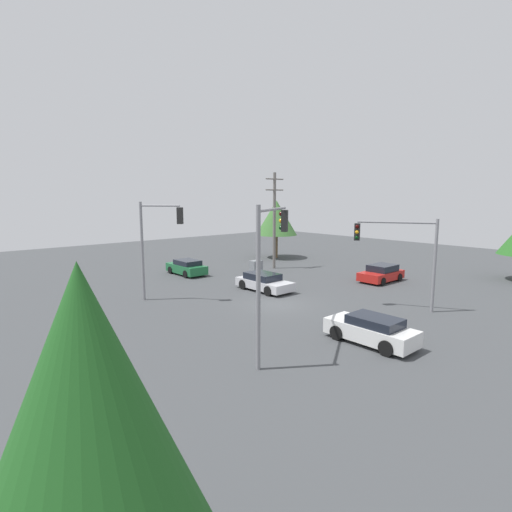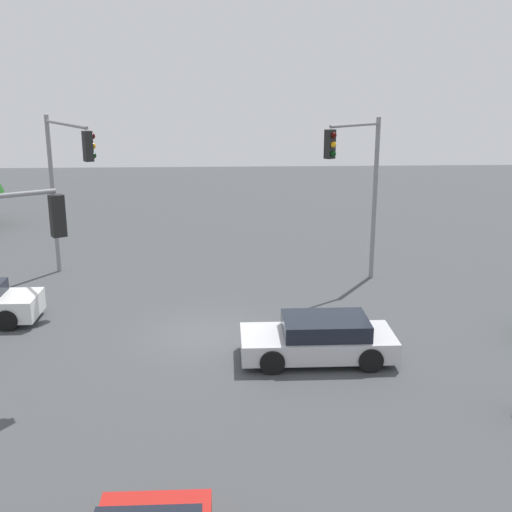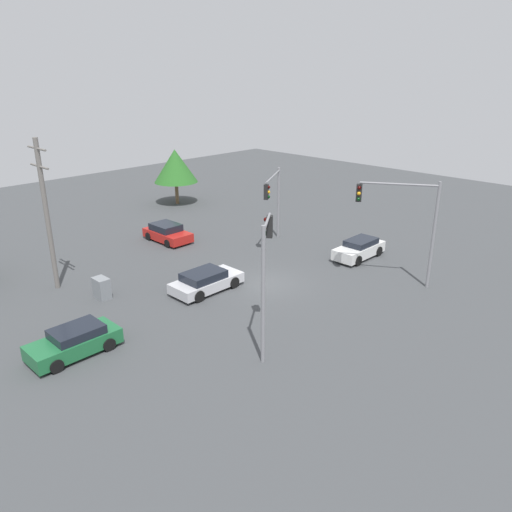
{
  "view_description": "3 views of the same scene",
  "coord_description": "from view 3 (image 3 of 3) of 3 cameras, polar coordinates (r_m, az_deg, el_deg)",
  "views": [
    {
      "loc": [
        -17.39,
        -17.77,
        6.86
      ],
      "look_at": [
        -0.93,
        0.92,
        3.11
      ],
      "focal_mm": 28.0,
      "sensor_mm": 36.0,
      "label": 1
    },
    {
      "loc": [
        19.19,
        0.65,
        8.0
      ],
      "look_at": [
        -1.1,
        1.61,
        2.31
      ],
      "focal_mm": 45.0,
      "sensor_mm": 36.0,
      "label": 2
    },
    {
      "loc": [
        -19.37,
        20.9,
        12.53
      ],
      "look_at": [
        0.2,
        0.81,
        2.01
      ],
      "focal_mm": 35.0,
      "sensor_mm": 36.0,
      "label": 3
    }
  ],
  "objects": [
    {
      "name": "sedan_green",
      "position": [
        25.02,
        -20.03,
        -9.17
      ],
      "size": [
        1.94,
        4.15,
        1.32
      ],
      "color": "#1E6638",
      "rests_on": "ground_plane"
    },
    {
      "name": "traffic_signal_aux",
      "position": [
        36.93,
        2.03,
        6.99
      ],
      "size": [
        2.65,
        4.17,
        5.55
      ],
      "rotation": [
        0.0,
        0.0,
        2.11
      ],
      "color": "gray",
      "rests_on": "ground_plane"
    },
    {
      "name": "traffic_signal_main",
      "position": [
        30.76,
        16.54,
        4.61
      ],
      "size": [
        4.13,
        2.71,
        6.54
      ],
      "rotation": [
        0.0,
        0.0,
        0.55
      ],
      "color": "gray",
      "rests_on": "ground_plane"
    },
    {
      "name": "ground_plane",
      "position": [
        31.13,
        1.31,
        -3.18
      ],
      "size": [
        80.0,
        80.0,
        0.0
      ],
      "primitive_type": "plane",
      "color": "#424447"
    },
    {
      "name": "tree_left",
      "position": [
        49.77,
        -9.2,
        10.13
      ],
      "size": [
        4.22,
        4.22,
        5.34
      ],
      "color": "brown",
      "rests_on": "ground_plane"
    },
    {
      "name": "sedan_white",
      "position": [
        35.9,
        11.71,
        0.81
      ],
      "size": [
        1.85,
        4.25,
        1.34
      ],
      "color": "silver",
      "rests_on": "ground_plane"
    },
    {
      "name": "sedan_silver",
      "position": [
        30.09,
        -5.74,
        -2.85
      ],
      "size": [
        2.07,
        4.46,
        1.27
      ],
      "rotation": [
        0.0,
        0.0,
        3.14
      ],
      "color": "silver",
      "rests_on": "ground_plane"
    },
    {
      "name": "electrical_cabinet",
      "position": [
        30.35,
        -17.23,
        -3.52
      ],
      "size": [
        1.02,
        0.69,
        1.25
      ],
      "primitive_type": "cube",
      "color": "gray",
      "rests_on": "ground_plane"
    },
    {
      "name": "utility_pole_tall",
      "position": [
        31.41,
        -22.84,
        4.68
      ],
      "size": [
        2.2,
        0.28,
        9.03
      ],
      "color": "slate",
      "rests_on": "ground_plane"
    },
    {
      "name": "traffic_signal_cross",
      "position": [
        22.27,
        1.09,
        -0.92
      ],
      "size": [
        1.96,
        2.45,
        6.5
      ],
      "rotation": [
        0.0,
        0.0,
        -0.92
      ],
      "color": "gray",
      "rests_on": "ground_plane"
    },
    {
      "name": "sedan_red",
      "position": [
        39.27,
        -10.11,
        2.62
      ],
      "size": [
        4.01,
        2.07,
        1.36
      ],
      "rotation": [
        0.0,
        0.0,
        1.57
      ],
      "color": "red",
      "rests_on": "ground_plane"
    }
  ]
}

